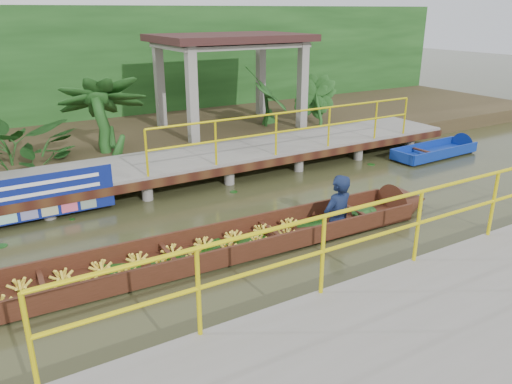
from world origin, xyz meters
TOP-DOWN VIEW (x-y plane):
  - ground at (0.00, 0.00)m, footprint 80.00×80.00m
  - land_strip at (0.00, 7.50)m, footprint 30.00×8.00m
  - far_dock at (0.02, 3.43)m, footprint 16.00×2.06m
  - near_dock at (1.00, -4.20)m, footprint 18.00×2.40m
  - pavilion at (3.00, 6.30)m, footprint 4.40×3.00m
  - foliage_backdrop at (0.00, 10.00)m, footprint 30.00×0.80m
  - vendor_boat at (-0.34, -0.41)m, footprint 9.40×1.30m
  - moored_blue_boat at (7.74, 1.84)m, footprint 3.15×0.95m
  - blue_banner at (-3.15, 2.48)m, footprint 2.77×0.04m
  - tropical_plants at (-1.28, 5.30)m, footprint 14.40×1.40m

SIDE VIEW (x-z plane):
  - ground at x=0.00m, z-range 0.00..0.00m
  - moored_blue_boat at x=7.74m, z-range -0.24..0.50m
  - land_strip at x=0.00m, z-range 0.00..0.45m
  - vendor_boat at x=-0.34m, z-range -0.85..1.42m
  - near_dock at x=1.00m, z-range -0.56..1.16m
  - far_dock at x=0.02m, z-range -0.35..1.30m
  - blue_banner at x=-3.15m, z-range 0.12..0.99m
  - tropical_plants at x=-1.28m, z-range 0.45..2.20m
  - foliage_backdrop at x=0.00m, z-range 0.00..4.00m
  - pavilion at x=3.00m, z-range 1.32..4.32m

